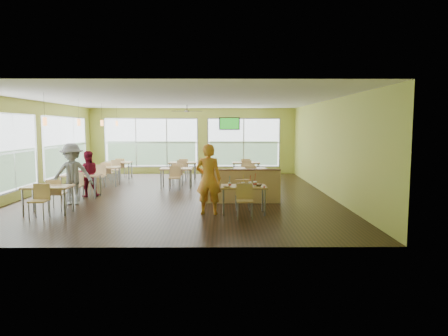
{
  "coord_description": "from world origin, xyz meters",
  "views": [
    {
      "loc": [
        1.41,
        -13.5,
        2.33
      ],
      "look_at": [
        1.49,
        -1.0,
        1.02
      ],
      "focal_mm": 32.0,
      "sensor_mm": 36.0,
      "label": 1
    }
  ],
  "objects": [
    {
      "name": "patron_maroon",
      "position": [
        -3.03,
        -0.36,
        0.76
      ],
      "size": [
        0.89,
        0.79,
        1.51
      ],
      "primitive_type": "imported",
      "rotation": [
        0.0,
        0.0,
        3.48
      ],
      "color": "maroon",
      "rests_on": "floor"
    },
    {
      "name": "wrapper_right",
      "position": [
        2.16,
        -3.19,
        0.77
      ],
      "size": [
        0.16,
        0.14,
        0.04
      ],
      "primitive_type": "ellipsoid",
      "rotation": [
        0.0,
        0.0,
        0.06
      ],
      "color": "tan",
      "rests_on": "main_table"
    },
    {
      "name": "pendant_lights",
      "position": [
        -3.2,
        0.68,
        2.45
      ],
      "size": [
        0.11,
        7.31,
        0.86
      ],
      "color": "#2D2119",
      "rests_on": "ceiling"
    },
    {
      "name": "main_table",
      "position": [
        2.0,
        -3.0,
        0.63
      ],
      "size": [
        1.22,
        1.52,
        0.87
      ],
      "color": "tan",
      "rests_on": "floor"
    },
    {
      "name": "ceiling_fan",
      "position": [
        -0.0,
        3.0,
        2.95
      ],
      "size": [
        1.25,
        1.25,
        0.29
      ],
      "color": "#2D2119",
      "rests_on": "ceiling"
    },
    {
      "name": "wrapper_mid",
      "position": [
        1.99,
        -2.83,
        0.77
      ],
      "size": [
        0.22,
        0.21,
        0.05
      ],
      "primitive_type": "ellipsoid",
      "rotation": [
        0.0,
        0.0,
        0.23
      ],
      "color": "tan",
      "rests_on": "main_table"
    },
    {
      "name": "ketchup_cup",
      "position": [
        2.52,
        -3.28,
        0.76
      ],
      "size": [
        0.05,
        0.05,
        0.02
      ],
      "primitive_type": "cylinder",
      "color": "#B41622",
      "rests_on": "main_table"
    },
    {
      "name": "food_basket",
      "position": [
        2.37,
        -3.03,
        0.78
      ],
      "size": [
        0.24,
        0.24,
        0.05
      ],
      "color": "black",
      "rests_on": "main_table"
    },
    {
      "name": "cup_red_far",
      "position": [
        2.29,
        -3.12,
        0.82
      ],
      "size": [
        0.1,
        0.1,
        0.37
      ],
      "color": "white",
      "rests_on": "main_table"
    },
    {
      "name": "wrapper_left",
      "position": [
        1.54,
        -3.3,
        0.77
      ],
      "size": [
        0.19,
        0.18,
        0.04
      ],
      "primitive_type": "ellipsoid",
      "rotation": [
        0.0,
        0.0,
        -0.19
      ],
      "color": "tan",
      "rests_on": "main_table"
    },
    {
      "name": "room",
      "position": [
        0.0,
        0.0,
        1.6
      ],
      "size": [
        12.0,
        12.04,
        3.2
      ],
      "color": "black",
      "rests_on": "ground"
    },
    {
      "name": "window_bays",
      "position": [
        -2.65,
        3.08,
        1.48
      ],
      "size": [
        9.24,
        10.24,
        2.38
      ],
      "color": "white",
      "rests_on": "room"
    },
    {
      "name": "patron_grey",
      "position": [
        -3.02,
        -1.73,
        0.91
      ],
      "size": [
        1.31,
        0.95,
        1.83
      ],
      "primitive_type": "imported",
      "rotation": [
        0.0,
        0.0,
        0.25
      ],
      "color": "slate",
      "rests_on": "floor"
    },
    {
      "name": "man_plaid",
      "position": [
        1.07,
        -3.06,
        0.94
      ],
      "size": [
        0.74,
        0.53,
        1.88
      ],
      "primitive_type": "imported",
      "rotation": [
        0.0,
        0.0,
        3.02
      ],
      "color": "#EC571A",
      "rests_on": "floor"
    },
    {
      "name": "tv_backwall",
      "position": [
        1.8,
        5.9,
        2.45
      ],
      "size": [
        1.0,
        0.07,
        0.6
      ],
      "color": "black",
      "rests_on": "wall_back"
    },
    {
      "name": "half_wall_divider",
      "position": [
        2.0,
        -1.55,
        0.52
      ],
      "size": [
        2.4,
        0.14,
        1.04
      ],
      "color": "tan",
      "rests_on": "floor"
    },
    {
      "name": "cup_red_near",
      "position": [
        2.16,
        -3.13,
        0.82
      ],
      "size": [
        0.09,
        0.09,
        0.33
      ],
      "color": "white",
      "rests_on": "main_table"
    },
    {
      "name": "dining_tables",
      "position": [
        -1.05,
        1.71,
        0.63
      ],
      "size": [
        6.92,
        8.72,
        0.87
      ],
      "color": "tan",
      "rests_on": "floor"
    },
    {
      "name": "cup_yellow",
      "position": [
        1.97,
        -3.24,
        0.82
      ],
      "size": [
        0.1,
        0.1,
        0.35
      ],
      "color": "white",
      "rests_on": "main_table"
    },
    {
      "name": "cup_blue",
      "position": [
        1.62,
        -3.19,
        0.81
      ],
      "size": [
        0.09,
        0.09,
        0.31
      ],
      "color": "white",
      "rests_on": "main_table"
    }
  ]
}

